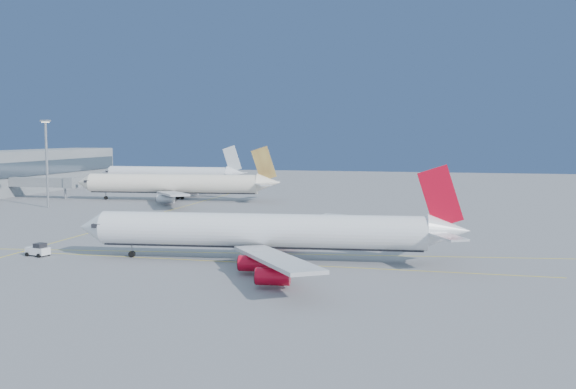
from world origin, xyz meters
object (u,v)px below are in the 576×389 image
Objects in this scene: airliner_virgin at (269,232)px; pushback_tug at (38,250)px; airliner_etihad at (177,184)px; airliner_third at (171,174)px; light_mast at (47,156)px.

pushback_tug is (-39.37, -5.18, -3.79)m from airliner_virgin.
airliner_etihad is 56.90m from airliner_third.
airliner_third is at bearing 118.86° from pushback_tug.
airliner_third reaches higher than pushback_tug.
airliner_virgin is at bearing 21.37° from pushback_tug.
airliner_third is 78.70m from light_mast.
pushback_tug is 0.18× the size of light_mast.
airliner_etihad is at bearing 43.63° from light_mast.
airliner_third reaches higher than airliner_virgin.
airliner_virgin is 1.06× the size of airliner_third.
light_mast is at bearing -92.56° from airliner_third.
airliner_third is 148.39m from pushback_tug.
airliner_third is 14.10× the size of pushback_tug.
airliner_virgin is 2.62× the size of light_mast.
airliner_third is at bearing 87.46° from light_mast.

